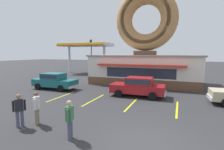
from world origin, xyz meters
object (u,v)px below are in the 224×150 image
object	(u,v)px
trash_bin	(194,86)
pedestrian_leather_jacket_man	(70,118)
pedestrian_blue_sweater_man	(19,109)
traffic_light_pole	(91,52)
car_red	(138,86)
pedestrian_hooded_kid	(37,106)
car_teal	(54,80)

from	to	relation	value
trash_bin	pedestrian_leather_jacket_man	bearing A→B (deg)	-114.05
pedestrian_blue_sweater_man	traffic_light_pole	bearing A→B (deg)	108.26
car_red	pedestrian_leather_jacket_man	distance (m)	8.29
pedestrian_hooded_kid	pedestrian_blue_sweater_man	bearing A→B (deg)	-133.40
pedestrian_leather_jacket_man	trash_bin	world-z (taller)	pedestrian_leather_jacket_man
pedestrian_hooded_kid	car_red	bearing A→B (deg)	65.65
car_teal	pedestrian_blue_sweater_man	distance (m)	9.21
car_red	traffic_light_pole	size ratio (longest dim) A/B	0.79
pedestrian_blue_sweater_man	traffic_light_pole	xyz separation A→B (m)	(-6.36, 19.28, 2.81)
traffic_light_pole	car_red	bearing A→B (deg)	-47.38
pedestrian_hooded_kid	pedestrian_leather_jacket_man	xyz separation A→B (m)	(2.45, -0.70, -0.00)
car_red	trash_bin	bearing A→B (deg)	41.31
pedestrian_leather_jacket_man	car_teal	bearing A→B (deg)	132.62
pedestrian_blue_sweater_man	trash_bin	xyz separation A→B (m)	(8.40, 12.01, -0.40)
pedestrian_leather_jacket_man	traffic_light_pole	xyz separation A→B (m)	(-9.33, 19.42, 2.79)
car_teal	traffic_light_pole	xyz separation A→B (m)	(-1.83, 11.26, 2.84)
pedestrian_blue_sweater_man	traffic_light_pole	world-z (taller)	traffic_light_pole
pedestrian_leather_jacket_man	trash_bin	distance (m)	13.31
car_teal	pedestrian_leather_jacket_man	size ratio (longest dim) A/B	2.76
car_teal	pedestrian_blue_sweater_man	world-z (taller)	pedestrian_blue_sweater_man
pedestrian_hooded_kid	traffic_light_pole	distance (m)	20.14
pedestrian_hooded_kid	trash_bin	size ratio (longest dim) A/B	1.70
car_red	car_teal	xyz separation A→B (m)	(-8.47, -0.08, 0.00)
car_red	trash_bin	xyz separation A→B (m)	(4.46, 3.92, -0.37)
traffic_light_pole	pedestrian_blue_sweater_man	bearing A→B (deg)	-71.74
car_red	trash_bin	distance (m)	5.95
car_teal	pedestrian_hooded_kid	world-z (taller)	pedestrian_hooded_kid
pedestrian_hooded_kid	pedestrian_leather_jacket_man	distance (m)	2.54
pedestrian_leather_jacket_man	pedestrian_hooded_kid	bearing A→B (deg)	164.06
pedestrian_blue_sweater_man	pedestrian_hooded_kid	xyz separation A→B (m)	(0.53, 0.56, 0.02)
car_teal	trash_bin	bearing A→B (deg)	17.17
pedestrian_blue_sweater_man	pedestrian_leather_jacket_man	distance (m)	2.98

